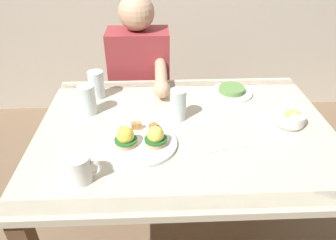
{
  "coord_description": "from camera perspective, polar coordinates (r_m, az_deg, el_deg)",
  "views": [
    {
      "loc": [
        -0.11,
        -1.06,
        1.47
      ],
      "look_at": [
        -0.07,
        0.0,
        0.78
      ],
      "focal_mm": 33.79,
      "sensor_mm": 36.0,
      "label": 1
    }
  ],
  "objects": [
    {
      "name": "dining_table",
      "position": [
        1.35,
        2.99,
        -5.13
      ],
      "size": [
        1.2,
        0.9,
        0.74
      ],
      "color": "beige",
      "rests_on": "ground_plane"
    },
    {
      "name": "eggs_benedict_plate",
      "position": [
        1.18,
        -4.96,
        -3.69
      ],
      "size": [
        0.27,
        0.27,
        0.09
      ],
      "color": "white",
      "rests_on": "dining_table"
    },
    {
      "name": "fruit_bowl",
      "position": [
        1.39,
        21.16,
        0.3
      ],
      "size": [
        0.12,
        0.12,
        0.06
      ],
      "color": "white",
      "rests_on": "dining_table"
    },
    {
      "name": "coffee_mug",
      "position": [
        1.06,
        -15.64,
        -8.33
      ],
      "size": [
        0.11,
        0.08,
        0.09
      ],
      "color": "white",
      "rests_on": "dining_table"
    },
    {
      "name": "fork",
      "position": [
        1.19,
        10.19,
        -5.1
      ],
      "size": [
        0.16,
        0.04,
        0.0
      ],
      "color": "silver",
      "rests_on": "dining_table"
    },
    {
      "name": "water_glass_near",
      "position": [
        1.4,
        -14.26,
        3.23
      ],
      "size": [
        0.07,
        0.07,
        0.13
      ],
      "color": "silver",
      "rests_on": "dining_table"
    },
    {
      "name": "water_glass_far",
      "position": [
        1.53,
        -12.75,
        6.0
      ],
      "size": [
        0.07,
        0.07,
        0.13
      ],
      "color": "silver",
      "rests_on": "dining_table"
    },
    {
      "name": "water_glass_extra",
      "position": [
        1.32,
        1.83,
        2.44
      ],
      "size": [
        0.07,
        0.07,
        0.13
      ],
      "color": "silver",
      "rests_on": "dining_table"
    },
    {
      "name": "side_plate",
      "position": [
        1.56,
        11.39,
        5.11
      ],
      "size": [
        0.2,
        0.2,
        0.04
      ],
      "color": "white",
      "rests_on": "dining_table"
    },
    {
      "name": "diner_person",
      "position": [
        1.85,
        -4.99,
        6.64
      ],
      "size": [
        0.34,
        0.54,
        1.14
      ],
      "color": "#33333D",
      "rests_on": "ground_plane"
    }
  ]
}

